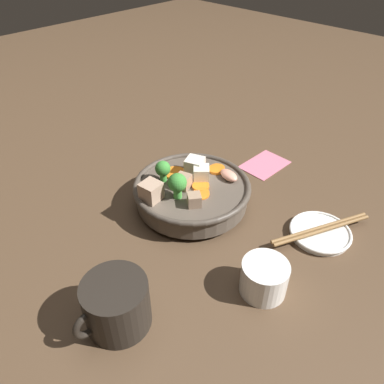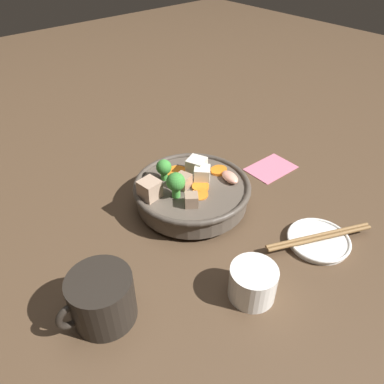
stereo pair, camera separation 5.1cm
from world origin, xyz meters
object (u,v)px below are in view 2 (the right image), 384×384
(dark_mug, at_px, (101,299))
(chopsticks_pair, at_px, (319,237))
(tea_cup, at_px, (253,282))
(stirfry_bowl, at_px, (191,191))
(side_saucer, at_px, (318,240))

(dark_mug, xyz_separation_m, chopsticks_pair, (-0.37, 0.12, -0.02))
(tea_cup, bearing_deg, stirfry_bowl, -107.82)
(stirfry_bowl, relative_size, dark_mug, 1.98)
(side_saucer, distance_m, tea_cup, 0.18)
(side_saucer, relative_size, dark_mug, 0.96)
(stirfry_bowl, xyz_separation_m, chopsticks_pair, (-0.10, 0.24, -0.02))
(stirfry_bowl, relative_size, tea_cup, 3.15)
(tea_cup, height_order, chopsticks_pair, tea_cup)
(tea_cup, relative_size, dark_mug, 0.63)
(dark_mug, distance_m, chopsticks_pair, 0.39)
(side_saucer, distance_m, dark_mug, 0.39)
(tea_cup, bearing_deg, side_saucer, 178.58)
(stirfry_bowl, height_order, tea_cup, stirfry_bowl)
(stirfry_bowl, bearing_deg, side_saucer, 113.65)
(side_saucer, xyz_separation_m, tea_cup, (0.18, -0.00, 0.02))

